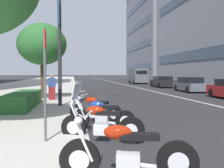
{
  "coord_description": "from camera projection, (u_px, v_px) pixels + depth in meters",
  "views": [
    {
      "loc": [
        -3.81,
        7.55,
        1.76
      ],
      "look_at": [
        13.39,
        5.0,
        1.02
      ],
      "focal_mm": 42.52,
      "sensor_mm": 36.0,
      "label": 1
    }
  ],
  "objects": [
    {
      "name": "street_tree_mid_sidewalk",
      "position": [
        42.0,
        44.0,
        16.36
      ],
      "size": [
        3.02,
        3.02,
        4.66
      ],
      "color": "#473323",
      "rests_on": "sidewalk_right_plaza"
    },
    {
      "name": "street_lamp_with_banners",
      "position": [
        66.0,
        2.0,
        12.85
      ],
      "size": [
        1.26,
        2.25,
        8.5
      ],
      "color": "#232326",
      "rests_on": "sidewalk_right_plaza"
    },
    {
      "name": "delivery_van_ahead",
      "position": [
        138.0,
        76.0,
        43.65
      ],
      "size": [
        6.04,
        2.27,
        2.44
      ],
      "rotation": [
        0.0,
        0.0,
        -0.03
      ],
      "color": "#4C5156",
      "rests_on": "ground"
    },
    {
      "name": "car_far_down_avenue",
      "position": [
        163.0,
        82.0,
        32.14
      ],
      "size": [
        4.7,
        1.99,
        1.34
      ],
      "rotation": [
        0.0,
        0.0,
        -0.02
      ],
      "color": "black",
      "rests_on": "ground"
    },
    {
      "name": "pedestrian_on_plaza",
      "position": [
        52.0,
        87.0,
        15.8
      ],
      "size": [
        0.43,
        0.48,
        1.52
      ],
      "rotation": [
        0.0,
        0.0,
        3.66
      ],
      "color": "maroon",
      "rests_on": "sidewalk_right_plaza"
    },
    {
      "name": "motorcycle_by_sign_pole",
      "position": [
        101.0,
        116.0,
        8.18
      ],
      "size": [
        0.89,
        2.0,
        1.09
      ],
      "rotation": [
        0.0,
        0.0,
        1.23
      ],
      "color": "black",
      "rests_on": "ground"
    },
    {
      "name": "clipped_hedge_bed",
      "position": [
        24.0,
        100.0,
        12.52
      ],
      "size": [
        4.89,
        1.1,
        0.69
      ],
      "primitive_type": "cube",
      "color": "#28602D",
      "rests_on": "sidewalk_right_plaza"
    },
    {
      "name": "motorcycle_mid_row",
      "position": [
        94.0,
        109.0,
        9.62
      ],
      "size": [
        1.26,
        1.85,
        1.46
      ],
      "rotation": [
        0.0,
        0.0,
        1.0
      ],
      "color": "black",
      "rests_on": "ground"
    },
    {
      "name": "motorcycle_second_in_row",
      "position": [
        100.0,
        124.0,
        6.78
      ],
      "size": [
        0.95,
        2.09,
        1.49
      ],
      "rotation": [
        0.0,
        0.0,
        1.2
      ],
      "color": "black",
      "rests_on": "ground"
    },
    {
      "name": "lane_centre_stripe",
      "position": [
        124.0,
        85.0,
        39.54
      ],
      "size": [
        110.0,
        0.16,
        0.01
      ],
      "primitive_type": "cube",
      "color": "silver",
      "rests_on": "ground"
    },
    {
      "name": "sidewalk_right_plaza",
      "position": [
        31.0,
        86.0,
        32.74
      ],
      "size": [
        160.0,
        10.99,
        0.15
      ],
      "primitive_type": "cube",
      "color": "#B2ADA3",
      "rests_on": "ground"
    },
    {
      "name": "parking_sign_by_curb",
      "position": [
        45.0,
        74.0,
        6.18
      ],
      "size": [
        0.32,
        0.06,
        2.64
      ],
      "color": "#47494C",
      "rests_on": "sidewalk_right_plaza"
    },
    {
      "name": "car_following_behind",
      "position": [
        190.0,
        85.0,
        24.63
      ],
      "size": [
        4.54,
        1.99,
        1.36
      ],
      "rotation": [
        0.0,
        0.0,
        -0.05
      ],
      "color": "#4C515B",
      "rests_on": "ground"
    },
    {
      "name": "motorcycle_far_end_row",
      "position": [
        127.0,
        155.0,
        4.31
      ],
      "size": [
        0.74,
        2.23,
        1.11
      ],
      "rotation": [
        0.0,
        0.0,
        1.35
      ],
      "color": "black",
      "rests_on": "ground"
    }
  ]
}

